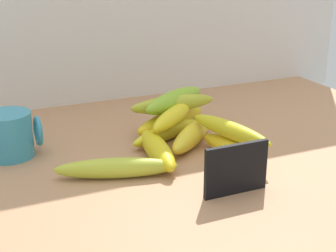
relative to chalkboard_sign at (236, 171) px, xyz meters
The scene contains 13 objects.
counter_top 19.08cm from the chalkboard_sign, 86.70° to the left, with size 110.00×76.00×3.00cm, color tan.
chalkboard_sign is the anchor object (origin of this frame).
coffee_mug 42.53cm from the chalkboard_sign, 135.77° to the left, with size 10.33×8.83×8.47cm.
banana_0 18.14cm from the chalkboard_sign, 110.51° to the left, with size 17.95×4.08×4.08cm, color yellow.
banana_1 21.27cm from the chalkboard_sign, 82.56° to the left, with size 18.08×4.05×4.05cm, color yellow.
banana_2 30.38cm from the chalkboard_sign, 85.34° to the left, with size 19.99×4.28×4.28cm, color yellow.
banana_3 25.55cm from the chalkboard_sign, 91.71° to the left, with size 18.37×3.26×3.26cm, color yellow.
banana_4 13.99cm from the chalkboard_sign, 60.83° to the left, with size 16.42×3.46×3.46cm, color yellow.
banana_5 20.33cm from the chalkboard_sign, 139.99° to the left, with size 20.94×3.51×3.51cm, color gold.
banana_6 24.88cm from the chalkboard_sign, 89.26° to the left, with size 16.69×3.46×3.46cm, color yellow.
banana_7 15.12cm from the chalkboard_sign, 62.96° to the left, with size 19.30×3.24×3.24cm, color gold.
banana_8 30.98cm from the chalkboard_sign, 83.66° to the left, with size 18.68×4.21×4.21cm, color #8DB92C.
banana_9 29.68cm from the chalkboard_sign, 85.11° to the left, with size 18.62×3.52×3.52cm, color #ADB42B.
Camera 1 is at (-39.92, -79.68, 40.68)cm, focal length 53.89 mm.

